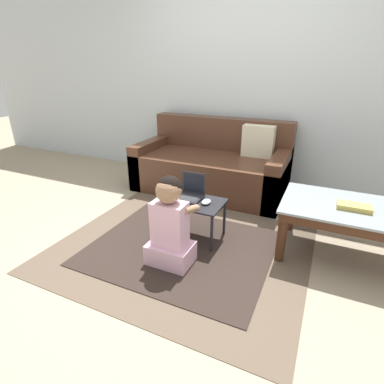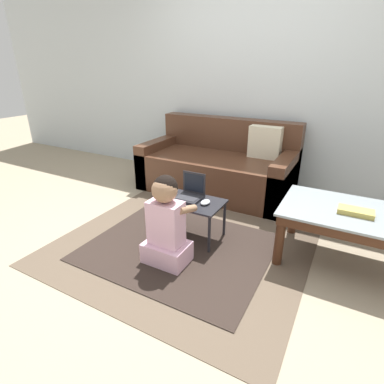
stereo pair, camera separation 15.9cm
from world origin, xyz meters
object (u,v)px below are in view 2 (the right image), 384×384
object	(u,v)px
laptop_desk	(191,205)
laptop	(190,194)
computer_mouse	(205,202)
person_seated	(166,223)
couch	(219,167)
coffee_table	(354,220)
book_on_table	(356,212)

from	to	relation	value
laptop_desk	laptop	size ratio (longest dim) A/B	2.50
laptop	computer_mouse	size ratio (longest dim) A/B	2.04
laptop_desk	person_seated	distance (m)	0.42
laptop_desk	laptop	world-z (taller)	laptop
couch	coffee_table	xyz separation A→B (m)	(1.49, -0.92, 0.08)
coffee_table	person_seated	world-z (taller)	person_seated
computer_mouse	person_seated	bearing A→B (deg)	-105.77
coffee_table	laptop_desk	bearing A→B (deg)	-169.02
couch	coffee_table	distance (m)	1.75
laptop_desk	computer_mouse	distance (m)	0.15
laptop_desk	book_on_table	size ratio (longest dim) A/B	2.33
couch	computer_mouse	bearing A→B (deg)	-71.46
couch	laptop	size ratio (longest dim) A/B	8.05
computer_mouse	book_on_table	world-z (taller)	book_on_table
couch	laptop_desk	xyz separation A→B (m)	(0.25, -1.16, 0.02)
laptop_desk	person_seated	xyz separation A→B (m)	(0.02, -0.41, 0.03)
computer_mouse	person_seated	size ratio (longest dim) A/B	0.15
coffee_table	person_seated	size ratio (longest dim) A/B	1.45
person_seated	book_on_table	xyz separation A→B (m)	(1.22, 0.61, 0.12)
computer_mouse	coffee_table	bearing A→B (deg)	12.19
couch	book_on_table	size ratio (longest dim) A/B	7.52
couch	person_seated	world-z (taller)	couch
laptop	person_seated	bearing A→B (deg)	-83.74
laptop	book_on_table	bearing A→B (deg)	6.71
coffee_table	couch	bearing A→B (deg)	148.48
coffee_table	computer_mouse	distance (m)	1.13
coffee_table	laptop_desk	distance (m)	1.27
computer_mouse	laptop_desk	bearing A→B (deg)	-179.18
laptop_desk	person_seated	size ratio (longest dim) A/B	0.77
laptop_desk	laptop	distance (m)	0.10
couch	computer_mouse	distance (m)	1.22
laptop	book_on_table	xyz separation A→B (m)	(1.27, 0.15, 0.07)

